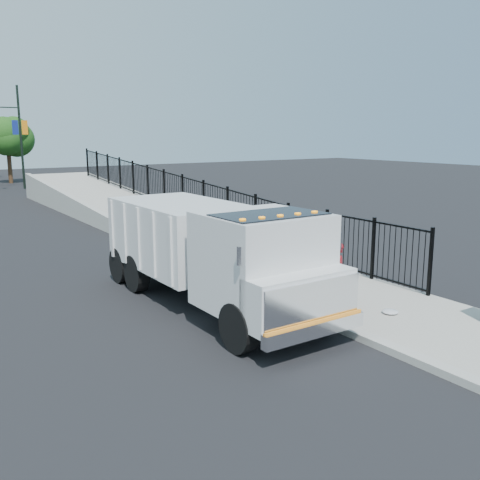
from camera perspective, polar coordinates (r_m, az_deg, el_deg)
ground at (r=14.12m, az=3.95°, el=-6.76°), size 120.00×120.00×0.00m
sidewalk at (r=13.99m, az=15.35°, el=-7.06°), size 3.55×12.00×0.12m
curb at (r=12.66m, az=9.54°, el=-8.68°), size 0.30×12.00×0.16m
ramp at (r=28.88m, az=-12.28°, el=2.37°), size 3.95×24.06×3.19m
iron_fence at (r=25.73m, az=-6.11°, el=3.51°), size 0.10×28.00×1.80m
truck at (r=13.43m, az=-2.77°, el=-0.91°), size 2.69×7.98×2.73m
worker at (r=13.44m, az=10.40°, el=-3.66°), size 0.61×0.71×1.65m
debris at (r=13.44m, az=15.73°, el=-7.36°), size 0.39×0.39×0.10m
light_pole_1 at (r=45.88m, az=-22.75°, el=10.48°), size 3.78×0.22×8.00m
tree_1 at (r=51.60m, az=-23.57°, el=9.96°), size 2.87×2.87×5.44m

